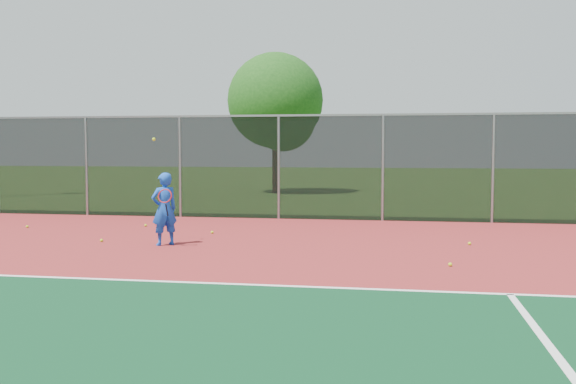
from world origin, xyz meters
name	(u,v)px	position (x,y,z in m)	size (l,w,h in m)	color
ground	(354,357)	(0.00, 0.00, 0.00)	(120.00, 120.00, 0.00)	#2C5117
court_apron	(364,307)	(0.00, 2.00, 0.01)	(30.00, 20.00, 0.02)	maroon
fence_back	(383,166)	(0.00, 12.00, 1.56)	(30.00, 0.06, 3.03)	black
tennis_player	(164,209)	(-4.47, 6.59, 0.80)	(0.66, 0.74, 2.29)	blue
practice_ball_0	(102,240)	(-6.00, 6.79, 0.06)	(0.07, 0.07, 0.07)	#BDE51A
practice_ball_1	(27,227)	(-9.02, 8.77, 0.06)	(0.07, 0.07, 0.07)	#BDE51A
practice_ball_2	(212,232)	(-3.98, 8.50, 0.06)	(0.07, 0.07, 0.07)	#BDE51A
practice_ball_3	(146,225)	(-6.10, 9.53, 0.06)	(0.07, 0.07, 0.07)	#BDE51A
practice_ball_4	(470,243)	(1.95, 7.69, 0.06)	(0.07, 0.07, 0.07)	#BDE51A
practice_ball_5	(450,264)	(1.34, 5.09, 0.06)	(0.07, 0.07, 0.07)	#BDE51A
tree_back_left	(277,105)	(-5.02, 22.51, 4.02)	(4.37, 4.37, 6.41)	#331E12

